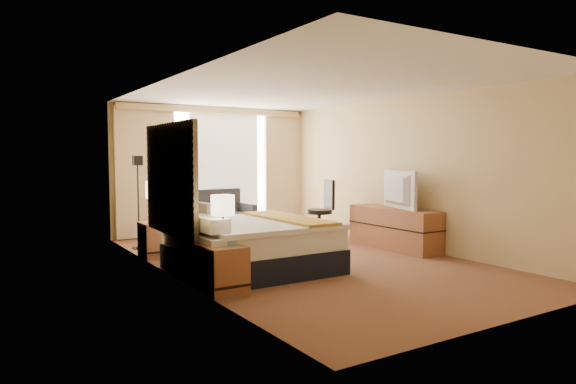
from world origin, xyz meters
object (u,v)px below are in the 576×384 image
desk_chair (322,213)px  lamp_right (156,191)px  nightstand_left (223,269)px  loveseat (216,220)px  television (394,190)px  nightstand_right (156,240)px  media_dresser (394,228)px  bed (251,245)px  lamp_left (223,206)px  floor_lamp (138,183)px

desk_chair → lamp_right: bearing=-165.7°
nightstand_left → lamp_right: size_ratio=0.85×
loveseat → television: (1.92, -3.07, 0.72)m
nightstand_right → media_dresser: (3.70, -1.45, 0.07)m
bed → desk_chair: (2.37, 1.61, 0.15)m
loveseat → nightstand_left: bearing=-114.2°
media_dresser → lamp_left: 3.85m
media_dresser → desk_chair: 1.49m
nightstand_left → media_dresser: 3.85m
media_dresser → desk_chair: desk_chair is taller
floor_lamp → nightstand_left: bearing=-89.5°
bed → lamp_right: bearing=115.5°
television → nightstand_right: bearing=85.5°
loveseat → television: 3.70m
lamp_right → bed: bearing=-64.5°
nightstand_right → desk_chair: 3.19m
loveseat → lamp_right: 2.45m
desk_chair → lamp_left: 3.97m
desk_chair → lamp_left: size_ratio=1.95×
lamp_right → television: television is taller
nightstand_left → lamp_left: (0.03, 0.07, 0.73)m
lamp_left → television: bearing=14.8°
nightstand_right → loveseat: 2.35m
loveseat → desk_chair: (1.46, -1.66, 0.21)m
nightstand_left → desk_chair: (3.18, 2.44, 0.23)m
loveseat → lamp_left: size_ratio=2.52×
floor_lamp → lamp_right: floor_lamp is taller
media_dresser → loveseat: size_ratio=1.22×
nightstand_left → floor_lamp: (-0.03, 3.35, 0.85)m
nightstand_right → floor_lamp: floor_lamp is taller
loveseat → lamp_right: (-1.72, -1.58, 0.75)m
desk_chair → television: bearing=-56.0°
floor_lamp → television: (3.68, -2.33, -0.11)m
nightstand_left → floor_lamp: bearing=90.5°
nightstand_left → lamp_right: (0.01, 2.51, 0.77)m
lamp_right → television: (3.64, -1.49, -0.03)m
floor_lamp → lamp_left: size_ratio=2.73×
bed → loveseat: bed is taller
desk_chair → television: size_ratio=1.02×
television → floor_lamp: bearing=75.2°
nightstand_left → lamp_left: size_ratio=0.94×
media_dresser → lamp_left: (-3.67, -0.98, 0.65)m
media_dresser → floor_lamp: bearing=148.3°
nightstand_left → floor_lamp: 3.46m
nightstand_left → lamp_right: bearing=89.8°
nightstand_right → desk_chair: size_ratio=0.48×
nightstand_left → television: size_ratio=0.49×
nightstand_left → media_dresser: bearing=15.8°
nightstand_left → nightstand_right: bearing=90.0°
lamp_left → television: size_ratio=0.52×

